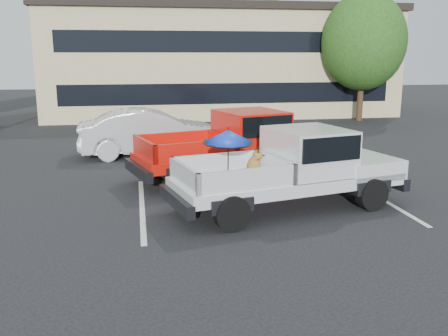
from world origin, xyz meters
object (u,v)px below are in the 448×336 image
at_px(silver_pickup, 299,164).
at_px(tree_right, 364,42).
at_px(tree_back, 270,41).
at_px(silver_sedan, 151,132).
at_px(red_pickup, 245,141).

bearing_deg(silver_pickup, tree_right, 47.13).
relative_size(tree_back, silver_sedan, 1.40).
relative_size(silver_pickup, silver_sedan, 1.18).
height_order(tree_right, tree_back, tree_back).
distance_m(tree_right, silver_sedan, 14.30).
bearing_deg(silver_sedan, tree_back, -32.07).
xyz_separation_m(tree_back, silver_pickup, (-5.30, -22.57, -3.36)).
xyz_separation_m(silver_pickup, silver_sedan, (-3.26, 6.86, -0.22)).
height_order(silver_pickup, red_pickup, silver_pickup).
bearing_deg(tree_right, tree_back, 110.56).
xyz_separation_m(tree_right, tree_back, (-3.00, 8.00, 0.20)).
bearing_deg(tree_back, tree_right, -69.44).
xyz_separation_m(tree_right, red_pickup, (-8.90, -11.39, -3.13)).
height_order(tree_back, red_pickup, tree_back).
height_order(tree_right, silver_sedan, tree_right).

